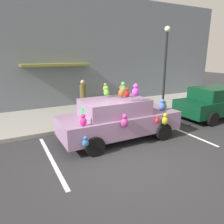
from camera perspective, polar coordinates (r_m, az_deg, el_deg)
The scene contains 10 objects.
ground_plane at distance 6.62m, azimuth 2.33°, elevation -12.62°, with size 60.00×60.00×0.00m, color #2D2D30.
sidewalk at distance 10.90m, azimuth -10.92°, elevation -1.06°, with size 24.00×4.00×0.15m, color gray.
storefront_building at distance 12.54m, azimuth -14.68°, elevation 15.29°, with size 24.00×1.25×6.40m.
parking_stripe_front at distance 9.34m, azimuth 17.90°, elevation -4.80°, with size 0.12×3.60×0.01m, color silver.
parking_stripe_rear at distance 6.88m, azimuth -16.00°, elevation -12.07°, with size 0.12×3.60×0.01m, color silver.
plush_covered_car at distance 7.80m, azimuth 1.73°, elevation -1.76°, with size 4.45×2.04×2.15m.
parked_sedan_behind at distance 11.77m, azimuth 26.29°, elevation 2.41°, with size 4.37×1.90×1.54m.
teddy_bear_on_sidewalk at distance 10.18m, azimuth 2.48°, elevation 0.41°, with size 0.37×0.31×0.71m.
street_lamp_post at distance 11.42m, azimuth 14.16°, elevation 13.08°, with size 0.28×0.28×4.28m.
pedestrian_near_shopfront at distance 11.39m, azimuth -7.78°, elevation 4.15°, with size 0.33×0.33×1.64m.
Camera 1 is at (-2.95, -5.05, 3.10)m, focal length 33.99 mm.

